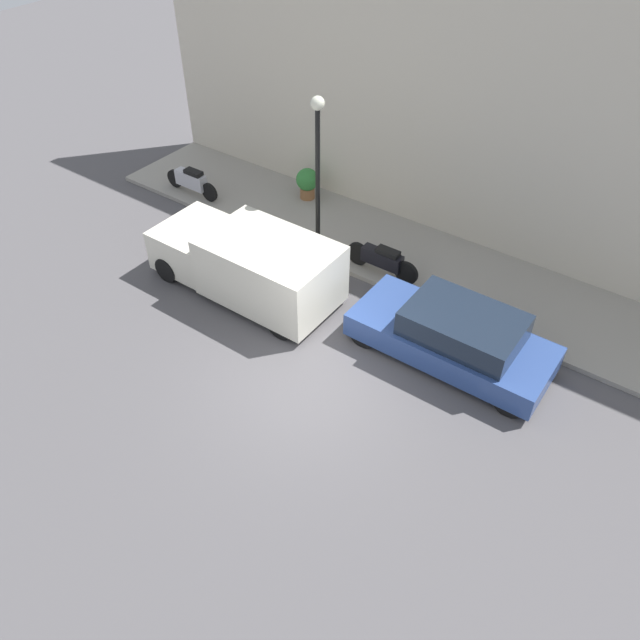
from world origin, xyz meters
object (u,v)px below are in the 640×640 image
Objects in this scene: parked_car at (455,336)px; delivery_van at (247,262)px; scooter_silver at (192,181)px; motorcycle_black at (382,259)px; streetlamp at (318,155)px; potted_plant at (307,182)px.

delivery_van reaches higher than parked_car.
delivery_van is (-0.79, 5.17, 0.23)m from parked_car.
parked_car is 2.20× the size of scooter_silver.
motorcycle_black is 3.02m from streetlamp.
scooter_silver is (0.10, 6.74, 0.01)m from motorcycle_black.
streetlamp is 3.54m from potted_plant.
scooter_silver is at bearing 89.11° from motorcycle_black.
delivery_van is 2.35× the size of motorcycle_black.
streetlamp reaches higher than motorcycle_black.
scooter_silver is 2.13× the size of potted_plant.
parked_car is at bearing -119.78° from motorcycle_black.
potted_plant reaches higher than scooter_silver.
delivery_van is 1.15× the size of streetlamp.
motorcycle_black is (1.59, 2.77, -0.08)m from parked_car.
motorcycle_black is (2.38, -2.40, -0.31)m from delivery_van.
potted_plant is (3.52, 6.55, 0.02)m from parked_car.
scooter_silver is at bearing 121.80° from potted_plant.
motorcycle_black is 4.25m from potted_plant.
parked_car is 5.42m from streetlamp.
motorcycle_black is at bearing 60.22° from parked_car.
motorcycle_black is at bearing -117.13° from potted_plant.
streetlamp reaches higher than scooter_silver.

